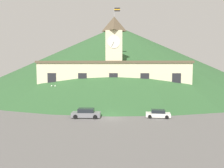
{
  "coord_description": "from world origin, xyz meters",
  "views": [
    {
      "loc": [
        2.0,
        -39.65,
        9.39
      ],
      "look_at": [
        0.0,
        7.51,
        5.72
      ],
      "focal_mm": 35.0,
      "sensor_mm": 36.0,
      "label": 1
    }
  ],
  "objects_px": {
    "street_lamp_left": "(54,91)",
    "street_lamp_center": "(110,90)",
    "street_lamp_far_left": "(167,92)",
    "car_gray_pickup": "(86,113)",
    "car_white_taxi": "(158,114)",
    "car_blue_van": "(89,105)",
    "car_yellow_coupe": "(122,108)"
  },
  "relations": [
    {
      "from": "street_lamp_left",
      "to": "street_lamp_center",
      "type": "xyz_separation_m",
      "value": [
        14.04,
        0.0,
        0.1
      ]
    },
    {
      "from": "street_lamp_center",
      "to": "street_lamp_far_left",
      "type": "height_order",
      "value": "street_lamp_center"
    },
    {
      "from": "street_lamp_left",
      "to": "car_gray_pickup",
      "type": "distance_m",
      "value": 17.3
    },
    {
      "from": "car_gray_pickup",
      "to": "car_white_taxi",
      "type": "bearing_deg",
      "value": -177.23
    },
    {
      "from": "car_blue_van",
      "to": "street_lamp_far_left",
      "type": "bearing_deg",
      "value": 20.79
    },
    {
      "from": "car_yellow_coupe",
      "to": "street_lamp_left",
      "type": "bearing_deg",
      "value": 150.12
    },
    {
      "from": "car_white_taxi",
      "to": "car_gray_pickup",
      "type": "bearing_deg",
      "value": -171.74
    },
    {
      "from": "street_lamp_far_left",
      "to": "car_yellow_coupe",
      "type": "height_order",
      "value": "street_lamp_far_left"
    },
    {
      "from": "street_lamp_left",
      "to": "car_gray_pickup",
      "type": "relative_size",
      "value": 0.92
    },
    {
      "from": "car_white_taxi",
      "to": "car_gray_pickup",
      "type": "xyz_separation_m",
      "value": [
        -13.37,
        -0.67,
        0.12
      ]
    },
    {
      "from": "street_lamp_center",
      "to": "street_lamp_far_left",
      "type": "relative_size",
      "value": 1.11
    },
    {
      "from": "street_lamp_left",
      "to": "street_lamp_center",
      "type": "height_order",
      "value": "street_lamp_center"
    },
    {
      "from": "street_lamp_far_left",
      "to": "car_white_taxi",
      "type": "height_order",
      "value": "street_lamp_far_left"
    },
    {
      "from": "street_lamp_center",
      "to": "street_lamp_far_left",
      "type": "bearing_deg",
      "value": -0.0
    },
    {
      "from": "car_yellow_coupe",
      "to": "car_white_taxi",
      "type": "bearing_deg",
      "value": -47.25
    },
    {
      "from": "car_blue_van",
      "to": "street_lamp_center",
      "type": "bearing_deg",
      "value": 56.09
    },
    {
      "from": "car_yellow_coupe",
      "to": "car_white_taxi",
      "type": "relative_size",
      "value": 0.94
    },
    {
      "from": "street_lamp_far_left",
      "to": "car_yellow_coupe",
      "type": "xyz_separation_m",
      "value": [
        -10.93,
        -7.25,
        -2.71
      ]
    },
    {
      "from": "car_blue_van",
      "to": "car_gray_pickup",
      "type": "xyz_separation_m",
      "value": [
        0.7,
        -7.77,
        -0.15
      ]
    },
    {
      "from": "car_blue_van",
      "to": "car_yellow_coupe",
      "type": "bearing_deg",
      "value": -7.74
    },
    {
      "from": "street_lamp_center",
      "to": "car_white_taxi",
      "type": "height_order",
      "value": "street_lamp_center"
    },
    {
      "from": "street_lamp_far_left",
      "to": "car_white_taxi",
      "type": "xyz_separation_m",
      "value": [
        -4.27,
        -12.92,
        -2.65
      ]
    },
    {
      "from": "street_lamp_center",
      "to": "car_yellow_coupe",
      "type": "bearing_deg",
      "value": -67.47
    },
    {
      "from": "street_lamp_far_left",
      "to": "car_yellow_coupe",
      "type": "relative_size",
      "value": 1.03
    },
    {
      "from": "street_lamp_far_left",
      "to": "car_gray_pickup",
      "type": "bearing_deg",
      "value": -142.37
    },
    {
      "from": "street_lamp_center",
      "to": "car_gray_pickup",
      "type": "height_order",
      "value": "street_lamp_center"
    },
    {
      "from": "street_lamp_left",
      "to": "street_lamp_far_left",
      "type": "bearing_deg",
      "value": 0.0
    },
    {
      "from": "street_lamp_far_left",
      "to": "car_blue_van",
      "type": "height_order",
      "value": "street_lamp_far_left"
    },
    {
      "from": "car_white_taxi",
      "to": "car_blue_van",
      "type": "xyz_separation_m",
      "value": [
        -14.07,
        7.1,
        0.27
      ]
    },
    {
      "from": "street_lamp_far_left",
      "to": "street_lamp_center",
      "type": "bearing_deg",
      "value": 180.0
    },
    {
      "from": "car_gray_pickup",
      "to": "street_lamp_far_left",
      "type": "bearing_deg",
      "value": -142.49
    },
    {
      "from": "street_lamp_left",
      "to": "car_yellow_coupe",
      "type": "xyz_separation_m",
      "value": [
        17.05,
        -7.25,
        -2.94
      ]
    }
  ]
}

